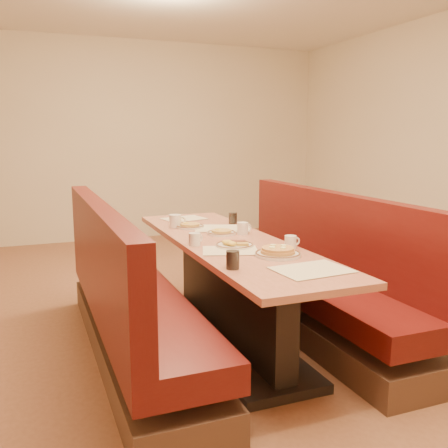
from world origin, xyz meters
name	(u,v)px	position (x,y,z in m)	size (l,w,h in m)	color
ground	(229,340)	(0.00, 0.00, 0.00)	(8.00, 8.00, 0.00)	#9E6647
room_envelope	(229,66)	(0.00, 0.00, 1.93)	(6.04, 8.04, 2.82)	beige
diner_table	(229,291)	(0.00, 0.00, 0.37)	(0.70, 2.50, 0.75)	black
booth_left	(127,306)	(-0.73, 0.00, 0.36)	(0.55, 2.50, 1.05)	#4C3326
booth_right	(317,282)	(0.73, 0.00, 0.36)	(0.55, 2.50, 1.05)	#4C3326
placemat_near_left	(230,250)	(-0.12, -0.31, 0.75)	(0.35, 0.26, 0.00)	beige
placemat_near_right	(312,270)	(0.12, -0.91, 0.75)	(0.40, 0.30, 0.00)	beige
placemat_far_left	(184,219)	(-0.03, 0.98, 0.75)	(0.35, 0.26, 0.00)	beige
placemat_far_right	(223,228)	(0.12, 0.43, 0.75)	(0.42, 0.32, 0.00)	beige
pancake_plate	(278,252)	(0.10, -0.54, 0.77)	(0.28, 0.28, 0.06)	silver
eggs_plate	(234,245)	(-0.05, -0.21, 0.77)	(0.25, 0.25, 0.05)	silver
extra_plate_mid	(221,232)	(0.03, 0.22, 0.76)	(0.21, 0.21, 0.04)	silver
extra_plate_far	(190,226)	(-0.11, 0.56, 0.77)	(0.22, 0.22, 0.04)	silver
coffee_mug_a	(291,242)	(0.28, -0.38, 0.79)	(0.11, 0.08, 0.08)	silver
coffee_mug_b	(195,239)	(-0.28, -0.07, 0.79)	(0.11, 0.08, 0.09)	silver
coffee_mug_c	(243,228)	(0.18, 0.17, 0.80)	(0.12, 0.08, 0.09)	silver
coffee_mug_d	(176,221)	(-0.21, 0.62, 0.80)	(0.14, 0.10, 0.10)	silver
soda_tumbler_near	(233,260)	(-0.27, -0.72, 0.80)	(0.07, 0.07, 0.10)	black
soda_tumbler_mid	(233,218)	(0.28, 0.60, 0.80)	(0.07, 0.07, 0.09)	black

